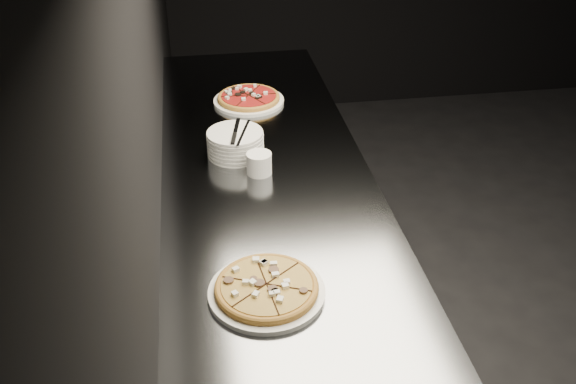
{
  "coord_description": "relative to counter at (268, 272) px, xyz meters",
  "views": [
    {
      "loc": [
        -2.36,
        -1.96,
        2.08
      ],
      "look_at": [
        -2.08,
        -0.18,
        0.94
      ],
      "focal_mm": 40.0,
      "sensor_mm": 36.0,
      "label": 1
    }
  ],
  "objects": [
    {
      "name": "plate_stack",
      "position": [
        -0.1,
        0.15,
        0.51
      ],
      "size": [
        0.21,
        0.21,
        0.09
      ],
      "color": "white",
      "rests_on": "counter"
    },
    {
      "name": "pizza_mushroom",
      "position": [
        -0.08,
        -0.65,
        0.48
      ],
      "size": [
        0.37,
        0.37,
        0.04
      ],
      "rotation": [
        0.0,
        0.0,
        -0.4
      ],
      "color": "white",
      "rests_on": "counter"
    },
    {
      "name": "counter",
      "position": [
        0.0,
        0.0,
        0.0
      ],
      "size": [
        0.74,
        2.44,
        0.92
      ],
      "color": "slate",
      "rests_on": "floor"
    },
    {
      "name": "cutlery",
      "position": [
        -0.09,
        0.13,
        0.56
      ],
      "size": [
        0.11,
        0.21,
        0.01
      ],
      "rotation": [
        0.0,
        0.0,
        -0.2
      ],
      "color": "silver",
      "rests_on": "plate_stack"
    },
    {
      "name": "ramekin",
      "position": [
        -0.03,
        -0.0,
        0.5
      ],
      "size": [
        0.09,
        0.09,
        0.08
      ],
      "color": "white",
      "rests_on": "counter"
    },
    {
      "name": "wall_left",
      "position": [
        -0.37,
        0.0,
        0.94
      ],
      "size": [
        0.02,
        5.0,
        2.8
      ],
      "primitive_type": "cube",
      "color": "black",
      "rests_on": "floor"
    },
    {
      "name": "pizza_tomato",
      "position": [
        0.0,
        0.6,
        0.48
      ],
      "size": [
        0.31,
        0.31,
        0.04
      ],
      "rotation": [
        0.0,
        0.0,
        -0.01
      ],
      "color": "white",
      "rests_on": "counter"
    }
  ]
}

